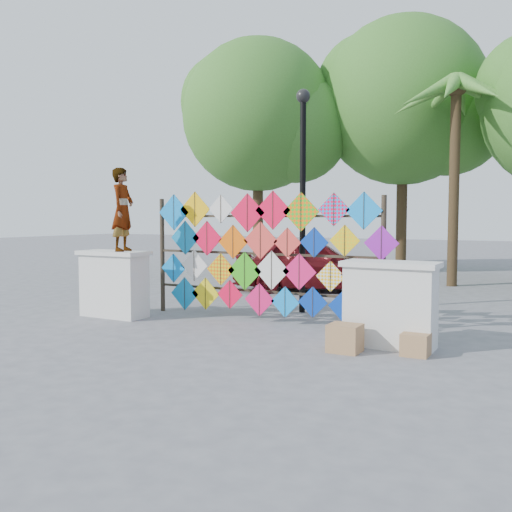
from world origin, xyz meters
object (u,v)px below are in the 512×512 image
sedan (312,264)px  lamppost (303,179)px  vendor_woman (123,210)px  kite_rack (261,254)px

sedan → lamppost: lamppost is taller
vendor_woman → sedan: bearing=-30.7°
vendor_woman → sedan: (1.63, 5.39, -1.38)m
lamppost → kite_rack: bearing=-102.4°
sedan → lamppost: (1.13, -3.19, 2.00)m
sedan → lamppost: bearing=177.4°
kite_rack → lamppost: 1.94m
kite_rack → sedan: size_ratio=1.22×
kite_rack → lamppost: (0.28, 1.27, 1.44)m
sedan → vendor_woman: bearing=141.1°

